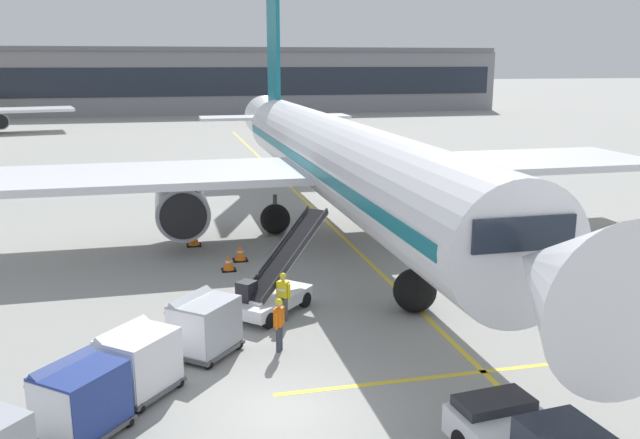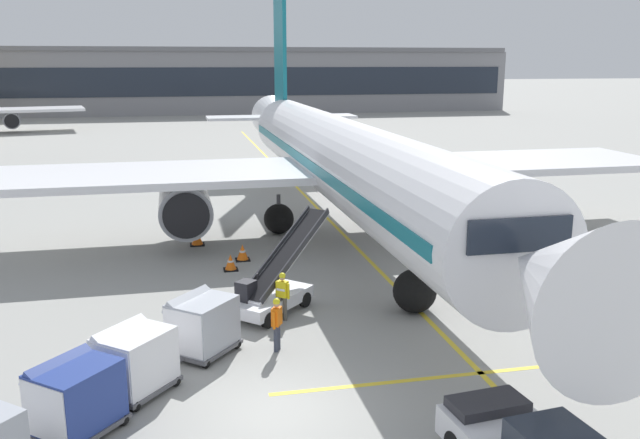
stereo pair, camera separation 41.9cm
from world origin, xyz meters
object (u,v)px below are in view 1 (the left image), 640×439
at_px(belt_loader, 274,287).
at_px(baggage_cart_third, 80,398).
at_px(baggage_cart_lead, 204,324).
at_px(baggage_cart_second, 137,360).
at_px(safety_cone_wingtip, 240,253).
at_px(parked_airplane, 335,159).
at_px(ground_crew_by_carts, 283,293).
at_px(safety_cone_engine_keepout, 229,263).
at_px(safety_cone_nose_mark, 194,238).
at_px(ground_crew_by_loader, 279,321).

xyz_separation_m(belt_loader, baggage_cart_third, (-5.92, -7.21, 0.09)).
bearing_deg(baggage_cart_lead, baggage_cart_second, -131.28).
bearing_deg(safety_cone_wingtip, parked_airplane, 33.25).
distance_m(baggage_cart_third, ground_crew_by_carts, 8.75).
relative_size(safety_cone_engine_keepout, safety_cone_wingtip, 0.94).
relative_size(safety_cone_engine_keepout, safety_cone_nose_mark, 0.88).
relative_size(belt_loader, baggage_cart_third, 1.77).
height_order(ground_crew_by_loader, safety_cone_wingtip, ground_crew_by_loader).
xyz_separation_m(baggage_cart_third, safety_cone_engine_keepout, (4.80, 12.47, -0.66)).
distance_m(baggage_cart_second, safety_cone_nose_mark, 15.27).
xyz_separation_m(baggage_cart_lead, safety_cone_wingtip, (2.24, 9.82, -0.64)).
distance_m(baggage_cart_second, safety_cone_engine_keepout, 11.20).
bearing_deg(baggage_cart_third, safety_cone_wingtip, 68.50).
distance_m(baggage_cart_lead, safety_cone_engine_keepout, 8.61).
bearing_deg(baggage_cart_second, ground_crew_by_loader, 24.19).
relative_size(baggage_cart_third, safety_cone_wingtip, 3.47).
relative_size(safety_cone_wingtip, safety_cone_nose_mark, 0.94).
height_order(baggage_cart_second, baggage_cart_third, same).
bearing_deg(baggage_cart_lead, baggage_cart_third, -128.55).
bearing_deg(safety_cone_wingtip, baggage_cart_lead, -102.86).
bearing_deg(ground_crew_by_carts, safety_cone_wingtip, 94.96).
bearing_deg(safety_cone_engine_keepout, ground_crew_by_loader, -85.18).
relative_size(ground_crew_by_loader, safety_cone_nose_mark, 2.19).
height_order(parked_airplane, baggage_cart_third, parked_airplane).
height_order(ground_crew_by_loader, safety_cone_engine_keepout, ground_crew_by_loader).
relative_size(baggage_cart_lead, baggage_cart_third, 1.00).
distance_m(baggage_cart_third, safety_cone_wingtip, 14.90).
relative_size(baggage_cart_third, ground_crew_by_carts, 1.49).
bearing_deg(safety_cone_engine_keepout, ground_crew_by_carts, -78.00).
bearing_deg(baggage_cart_lead, safety_cone_engine_keepout, 79.39).
xyz_separation_m(parked_airplane, baggage_cart_second, (-9.57, -15.55, -3.01)).
bearing_deg(safety_cone_nose_mark, baggage_cart_second, -98.35).
xyz_separation_m(ground_crew_by_carts, safety_cone_engine_keepout, (-1.32, 6.21, -0.66)).
xyz_separation_m(safety_cone_wingtip, safety_cone_nose_mark, (-1.95, 3.09, 0.02)).
height_order(baggage_cart_lead, baggage_cart_third, same).
bearing_deg(safety_cone_engine_keepout, safety_cone_wingtip, 64.45).
bearing_deg(baggage_cart_second, parked_airplane, 58.39).
bearing_deg(parked_airplane, ground_crew_by_loader, -111.34).
bearing_deg(ground_crew_by_loader, safety_cone_engine_keepout, 94.82).
relative_size(ground_crew_by_loader, ground_crew_by_carts, 1.00).
xyz_separation_m(baggage_cart_lead, safety_cone_nose_mark, (0.29, 12.91, -0.61)).
bearing_deg(safety_cone_engine_keepout, baggage_cart_third, -111.04).
height_order(baggage_cart_lead, ground_crew_by_loader, baggage_cart_lead).
height_order(baggage_cart_lead, baggage_cart_second, same).
bearing_deg(safety_cone_nose_mark, parked_airplane, 3.53).
height_order(baggage_cart_second, safety_cone_wingtip, baggage_cart_second).
bearing_deg(belt_loader, ground_crew_by_carts, -78.56).
bearing_deg(safety_cone_wingtip, baggage_cart_third, -111.50).
bearing_deg(safety_cone_nose_mark, baggage_cart_lead, -91.31).
height_order(safety_cone_engine_keepout, safety_cone_nose_mark, safety_cone_nose_mark).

